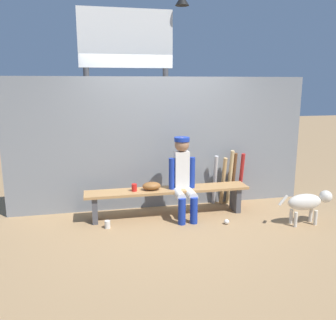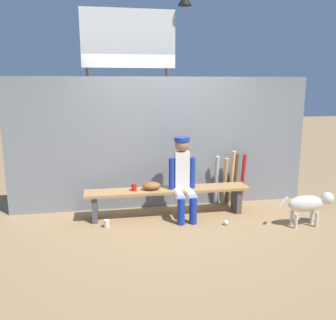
% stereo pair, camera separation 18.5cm
% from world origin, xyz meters
% --- Properties ---
extents(ground_plane, '(30.00, 30.00, 0.00)m').
position_xyz_m(ground_plane, '(0.00, 0.00, 0.00)').
color(ground_plane, '#9E7A51').
extents(chainlink_fence, '(4.87, 0.03, 2.12)m').
position_xyz_m(chainlink_fence, '(0.00, 0.46, 1.06)').
color(chainlink_fence, gray).
rests_on(chainlink_fence, ground_plane).
extents(dugout_bench, '(2.52, 0.36, 0.43)m').
position_xyz_m(dugout_bench, '(0.00, 0.00, 0.34)').
color(dugout_bench, '#AD7F4C').
rests_on(dugout_bench, ground_plane).
extents(player_seated, '(0.41, 0.55, 1.23)m').
position_xyz_m(player_seated, '(0.21, -0.10, 0.66)').
color(player_seated, silver).
rests_on(player_seated, ground_plane).
extents(baseball_glove, '(0.28, 0.20, 0.12)m').
position_xyz_m(baseball_glove, '(-0.25, 0.00, 0.49)').
color(baseball_glove, brown).
rests_on(baseball_glove, dugout_bench).
extents(bat_aluminum_silver, '(0.07, 0.19, 0.85)m').
position_xyz_m(bat_aluminum_silver, '(0.88, 0.36, 0.43)').
color(bat_aluminum_silver, '#B7B7BC').
rests_on(bat_aluminum_silver, ground_plane).
extents(bat_wood_tan, '(0.08, 0.20, 0.83)m').
position_xyz_m(bat_wood_tan, '(1.01, 0.30, 0.41)').
color(bat_wood_tan, tan).
rests_on(bat_wood_tan, ground_plane).
extents(bat_wood_natural, '(0.08, 0.19, 0.94)m').
position_xyz_m(bat_wood_natural, '(1.13, 0.31, 0.47)').
color(bat_wood_natural, tan).
rests_on(bat_wood_natural, ground_plane).
extents(bat_wood_dark, '(0.07, 0.17, 0.89)m').
position_xyz_m(bat_wood_dark, '(1.20, 0.33, 0.44)').
color(bat_wood_dark, brown).
rests_on(bat_wood_dark, ground_plane).
extents(bat_aluminum_red, '(0.07, 0.18, 0.88)m').
position_xyz_m(bat_aluminum_red, '(1.33, 0.30, 0.44)').
color(bat_aluminum_red, '#B22323').
rests_on(bat_aluminum_red, ground_plane).
extents(baseball, '(0.07, 0.07, 0.07)m').
position_xyz_m(baseball, '(0.76, -0.52, 0.04)').
color(baseball, white).
rests_on(baseball, ground_plane).
extents(cup_on_ground, '(0.08, 0.08, 0.11)m').
position_xyz_m(cup_on_ground, '(-0.94, -0.29, 0.06)').
color(cup_on_ground, silver).
rests_on(cup_on_ground, ground_plane).
extents(cup_on_bench, '(0.08, 0.08, 0.11)m').
position_xyz_m(cup_on_bench, '(-0.52, -0.01, 0.49)').
color(cup_on_bench, red).
rests_on(cup_on_bench, dugout_bench).
extents(scoreboard, '(1.89, 0.27, 3.49)m').
position_xyz_m(scoreboard, '(-0.40, 1.27, 2.39)').
color(scoreboard, '#3F3F42').
rests_on(scoreboard, ground_plane).
extents(dog, '(0.84, 0.20, 0.49)m').
position_xyz_m(dog, '(1.91, -0.76, 0.34)').
color(dog, beige).
rests_on(dog, ground_plane).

